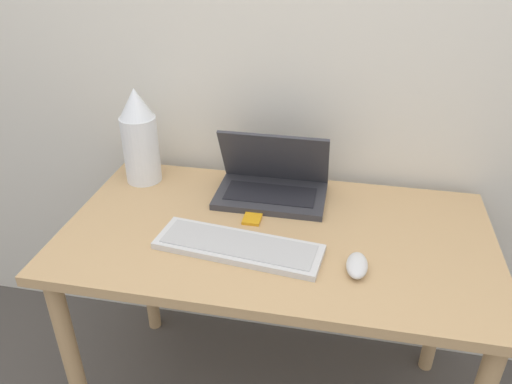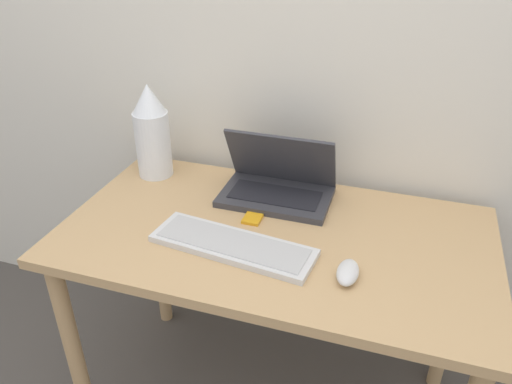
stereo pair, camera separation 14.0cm
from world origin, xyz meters
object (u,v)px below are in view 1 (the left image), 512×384
Objects in this scene: laptop at (272,182)px; vase at (139,137)px; mouse at (357,265)px; mp3_player at (252,219)px; keyboard at (238,247)px.

laptop is 0.45m from vase.
mouse is 0.35m from mp3_player.
keyboard is 0.31m from mouse.
mp3_player is (0.41, -0.17, -0.15)m from vase.
keyboard is at bearing -97.26° from laptop.
vase is (-0.40, 0.32, 0.15)m from keyboard.
keyboard is at bearing 174.78° from mouse.
mouse is 0.32× the size of vase.
mouse is 1.67× the size of mp3_player.
keyboard is 0.53m from vase.
laptop is 1.07× the size of vase.
mouse is (0.27, -0.33, -0.03)m from laptop.
mp3_player is at bearing 87.35° from keyboard.
keyboard is 7.51× the size of mp3_player.
keyboard is (-0.04, -0.30, -0.04)m from laptop.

